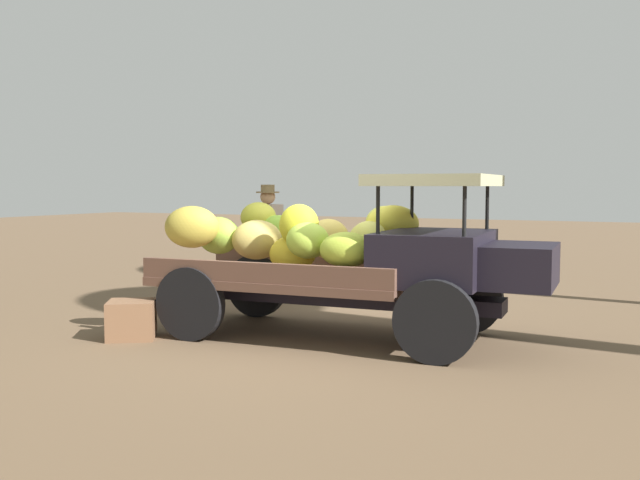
# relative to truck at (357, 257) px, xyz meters

# --- Properties ---
(ground_plane) EXTENTS (60.00, 60.00, 0.00)m
(ground_plane) POSITION_rel_truck_xyz_m (-0.15, -0.05, -0.94)
(ground_plane) COLOR brown
(truck) EXTENTS (4.53, 2.06, 1.86)m
(truck) POSITION_rel_truck_xyz_m (0.00, 0.00, 0.00)
(truck) COLOR black
(truck) RESTS_ON ground
(farmer) EXTENTS (0.53, 0.49, 1.76)m
(farmer) POSITION_rel_truck_xyz_m (-2.08, 1.60, 0.06)
(farmer) COLOR #8A704F
(farmer) RESTS_ON ground
(wooden_crate) EXTENTS (0.71, 0.71, 0.43)m
(wooden_crate) POSITION_rel_truck_xyz_m (-2.32, -1.10, -0.72)
(wooden_crate) COLOR brown
(wooden_crate) RESTS_ON ground
(loose_banana_bunch) EXTENTS (0.52, 0.61, 0.39)m
(loose_banana_bunch) POSITION_rel_truck_xyz_m (-2.11, 2.41, -0.75)
(loose_banana_bunch) COLOR #AECB41
(loose_banana_bunch) RESTS_ON ground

